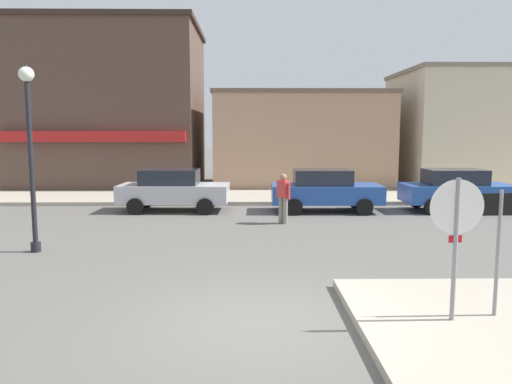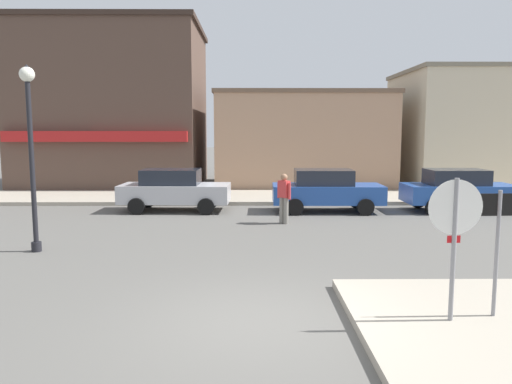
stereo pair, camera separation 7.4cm
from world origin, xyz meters
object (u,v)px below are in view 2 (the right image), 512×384
pedestrian_crossing_near (284,197)px  parked_car_nearest (174,189)px  parked_car_third (458,190)px  one_way_sign (497,241)px  lamp_post (30,131)px  stop_sign (454,231)px  parked_car_second (326,190)px

pedestrian_crossing_near → parked_car_nearest: bearing=146.9°
parked_car_nearest → pedestrian_crossing_near: pedestrian_crossing_near is taller
parked_car_third → pedestrian_crossing_near: 7.02m
parked_car_nearest → pedestrian_crossing_near: 4.66m
one_way_sign → parked_car_third: (3.92, 10.82, -0.52)m
one_way_sign → lamp_post: 10.38m
parked_car_nearest → stop_sign: bearing=-62.4°
parked_car_second → parked_car_nearest: bearing=177.9°
pedestrian_crossing_near → lamp_post: bearing=-150.1°
stop_sign → parked_car_nearest: bearing=117.6°
one_way_sign → pedestrian_crossing_near: (-2.68, 8.45, -0.46)m
lamp_post → one_way_sign: bearing=-27.8°
parked_car_second → parked_car_third: same height
one_way_sign → parked_car_nearest: one_way_sign is taller
one_way_sign → parked_car_third: one_way_sign is taller
lamp_post → parked_car_nearest: bearing=68.3°
stop_sign → parked_car_second: stop_sign is taller
parked_car_nearest → parked_car_second: size_ratio=1.01×
lamp_post → parked_car_second: lamp_post is taller
parked_car_second → lamp_post: bearing=-143.4°
stop_sign → parked_car_second: bearing=91.2°
stop_sign → pedestrian_crossing_near: bearing=102.7°
stop_sign → pedestrian_crossing_near: (-1.95, 8.63, -0.65)m
stop_sign → parked_car_nearest: 12.63m
stop_sign → one_way_sign: size_ratio=1.10×
lamp_post → parked_car_nearest: 7.03m
one_way_sign → pedestrian_crossing_near: bearing=107.6°
lamp_post → parked_car_nearest: lamp_post is taller
parked_car_nearest → parked_car_third: bearing=-1.0°
parked_car_nearest → pedestrian_crossing_near: size_ratio=2.52×
lamp_post → parked_car_third: lamp_post is taller
stop_sign → lamp_post: size_ratio=0.51×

